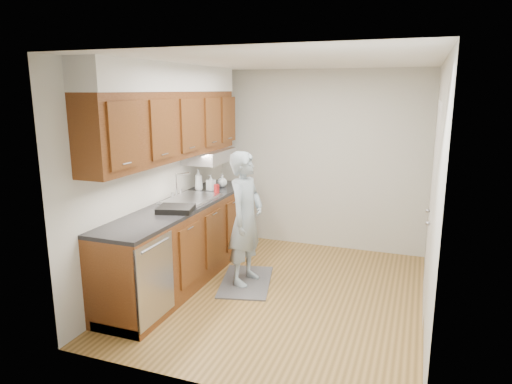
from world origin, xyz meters
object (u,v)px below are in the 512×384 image
dish_rack (176,209)px  soap_bottle_c (222,180)px  soap_bottle_b (211,182)px  soap_bottle_a (199,180)px  soda_can (217,189)px  person (246,210)px

dish_rack → soap_bottle_c: bearing=77.6°
soap_bottle_b → soap_bottle_a: bearing=-160.9°
soap_bottle_c → soda_can: soap_bottle_c is taller
person → dish_rack: (-0.61, -0.51, 0.08)m
soap_bottle_a → dish_rack: 1.09m
soap_bottle_a → dish_rack: soap_bottle_a is taller
person → soap_bottle_a: (-0.87, 0.54, 0.19)m
person → soap_bottle_a: size_ratio=6.24×
soap_bottle_b → dish_rack: (0.11, -1.10, -0.07)m
person → soap_bottle_b: 0.94m
soda_can → dish_rack: 0.91m
soap_bottle_a → soap_bottle_c: bearing=55.7°
soap_bottle_b → soda_can: (0.17, -0.19, -0.04)m
soap_bottle_b → soda_can: bearing=-48.6°
soap_bottle_a → person: bearing=-31.9°
soap_bottle_c → soda_can: size_ratio=1.40×
soap_bottle_c → soda_can: 0.45m
dish_rack → person: bearing=25.2°
soda_can → dish_rack: bearing=-93.7°
soap_bottle_c → dish_rack: soap_bottle_c is taller
soap_bottle_a → soap_bottle_b: 0.16m
soap_bottle_c → soda_can: bearing=-74.6°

